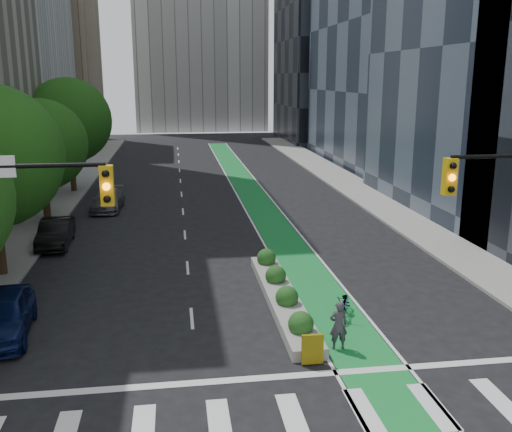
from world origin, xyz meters
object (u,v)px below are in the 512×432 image
object	(u,v)px
bicycle	(344,304)
parked_car_left_near	(3,315)
cyclist	(338,325)
parked_car_left_mid	(56,233)
median_planter	(282,294)
parked_car_left_far	(108,200)

from	to	relation	value
bicycle	parked_car_left_near	distance (m)	12.45
cyclist	parked_car_left_near	bearing A→B (deg)	-12.89
parked_car_left_mid	median_planter	bearing A→B (deg)	-44.36
parked_car_left_near	parked_car_left_mid	xyz separation A→B (m)	(-0.36, 11.35, -0.06)
median_planter	bicycle	xyz separation A→B (m)	(2.11, -1.68, 0.12)
cyclist	parked_car_left_near	world-z (taller)	cyclist
median_planter	parked_car_left_far	xyz separation A→B (m)	(-8.84, 18.26, 0.32)
parked_car_left_far	median_planter	bearing A→B (deg)	-61.67
cyclist	parked_car_left_mid	distance (m)	18.33
cyclist	parked_car_left_far	bearing A→B (deg)	-66.02
parked_car_left_far	bicycle	bearing A→B (deg)	-58.74
parked_car_left_near	parked_car_left_mid	size ratio (longest dim) A/B	1.05
median_planter	parked_car_left_near	world-z (taller)	parked_car_left_near
cyclist	parked_car_left_near	distance (m)	11.77
median_planter	parked_car_left_mid	world-z (taller)	parked_car_left_mid
median_planter	parked_car_left_mid	xyz separation A→B (m)	(-10.70, 9.73, 0.36)
median_planter	cyclist	size ratio (longest dim) A/B	5.98
bicycle	cyclist	xyz separation A→B (m)	(-0.98, -2.59, 0.36)
bicycle	parked_car_left_near	world-z (taller)	parked_car_left_near
median_planter	parked_car_left_near	bearing A→B (deg)	-171.10
bicycle	cyclist	bearing A→B (deg)	-85.92
parked_car_left_near	parked_car_left_far	bearing A→B (deg)	79.83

